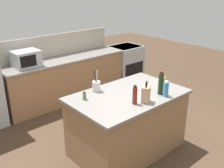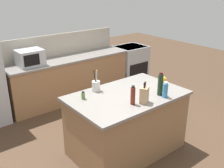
% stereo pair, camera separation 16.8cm
% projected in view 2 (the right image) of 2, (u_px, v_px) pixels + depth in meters
% --- Properties ---
extents(ground_plane, '(14.00, 14.00, 0.00)m').
position_uv_depth(ground_plane, '(126.00, 149.00, 4.09)').
color(ground_plane, '#473323').
extents(back_counter_run, '(2.72, 0.66, 0.94)m').
position_uv_depth(back_counter_run, '(70.00, 79.00, 5.69)').
color(back_counter_run, '#936B47').
rests_on(back_counter_run, ground_plane).
extents(wall_backsplash, '(2.68, 0.03, 0.46)m').
position_uv_depth(wall_backsplash, '(60.00, 44.00, 5.66)').
color(wall_backsplash, '#B2A899').
rests_on(wall_backsplash, back_counter_run).
extents(kitchen_island, '(1.66, 1.05, 0.94)m').
position_uv_depth(kitchen_island, '(127.00, 123.00, 3.92)').
color(kitchen_island, '#936B47').
rests_on(kitchen_island, ground_plane).
extents(range_oven, '(0.76, 0.65, 0.92)m').
position_uv_depth(range_oven, '(130.00, 64.00, 6.72)').
color(range_oven, '#ADB2B7').
rests_on(range_oven, ground_plane).
extents(microwave, '(0.48, 0.39, 0.30)m').
position_uv_depth(microwave, '(30.00, 58.00, 4.98)').
color(microwave, '#ADB2B7').
rests_on(microwave, back_counter_run).
extents(knife_block, '(0.16, 0.15, 0.29)m').
position_uv_depth(knife_block, '(144.00, 95.00, 3.45)').
color(knife_block, tan).
rests_on(knife_block, kitchen_island).
extents(utensil_crock, '(0.12, 0.12, 0.32)m').
position_uv_depth(utensil_crock, '(96.00, 86.00, 3.83)').
color(utensil_crock, beige).
rests_on(utensil_crock, kitchen_island).
extents(dish_soap_bottle, '(0.07, 0.07, 0.23)m').
position_uv_depth(dish_soap_bottle, '(165.00, 90.00, 3.61)').
color(dish_soap_bottle, '#3384BC').
rests_on(dish_soap_bottle, kitchen_island).
extents(wine_bottle, '(0.07, 0.07, 0.34)m').
position_uv_depth(wine_bottle, '(160.00, 84.00, 3.67)').
color(wine_bottle, black).
rests_on(wine_bottle, kitchen_island).
extents(spice_jar_oregano, '(0.05, 0.05, 0.11)m').
position_uv_depth(spice_jar_oregano, '(83.00, 95.00, 3.58)').
color(spice_jar_oregano, '#567038').
rests_on(spice_jar_oregano, kitchen_island).
extents(vinegar_bottle, '(0.06, 0.06, 0.26)m').
position_uv_depth(vinegar_bottle, '(133.00, 96.00, 3.40)').
color(vinegar_bottle, maroon).
rests_on(vinegar_bottle, kitchen_island).
extents(honey_jar, '(0.08, 0.08, 0.12)m').
position_uv_depth(honey_jar, '(163.00, 81.00, 4.07)').
color(honey_jar, gold).
rests_on(honey_jar, kitchen_island).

